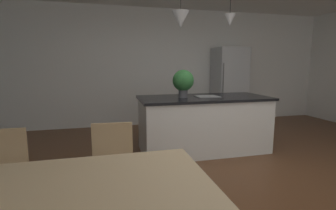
% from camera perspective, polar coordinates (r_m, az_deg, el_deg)
% --- Properties ---
extents(ground_plane, '(10.00, 8.40, 0.04)m').
position_cam_1_polar(ground_plane, '(3.32, 15.11, -16.70)').
color(ground_plane, brown).
extents(wall_back_kitchen, '(10.00, 0.12, 2.70)m').
position_cam_1_polar(wall_back_kitchen, '(6.04, 0.34, 8.60)').
color(wall_back_kitchen, white).
rests_on(wall_back_kitchen, ground_plane).
extents(dining_table, '(2.03, 0.93, 0.74)m').
position_cam_1_polar(dining_table, '(1.61, -29.52, -19.05)').
color(dining_table, '#D1B284').
rests_on(dining_table, ground_plane).
extents(chair_far_right, '(0.43, 0.43, 0.87)m').
position_cam_1_polar(chair_far_right, '(2.40, -12.61, -14.00)').
color(chair_far_right, tan).
rests_on(chair_far_right, ground_plane).
extents(kitchen_island, '(2.10, 0.95, 0.91)m').
position_cam_1_polar(kitchen_island, '(4.14, 8.14, -4.15)').
color(kitchen_island, silver).
rests_on(kitchen_island, ground_plane).
extents(refrigerator, '(0.72, 0.67, 1.82)m').
position_cam_1_polar(refrigerator, '(6.18, 13.80, 4.26)').
color(refrigerator, '#B2B5B7').
rests_on(refrigerator, ground_plane).
extents(pendant_over_island_main, '(0.25, 0.25, 0.74)m').
position_cam_1_polar(pendant_over_island_main, '(3.96, 2.91, 19.05)').
color(pendant_over_island_main, black).
extents(pendant_over_island_aux, '(0.16, 0.16, 0.68)m').
position_cam_1_polar(pendant_over_island_aux, '(4.27, 14.02, 18.45)').
color(pendant_over_island_aux, black).
extents(potted_plant_on_island, '(0.34, 0.34, 0.44)m').
position_cam_1_polar(potted_plant_on_island, '(3.92, 3.51, 5.46)').
color(potted_plant_on_island, '#4C4C51').
rests_on(potted_plant_on_island, kitchen_island).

